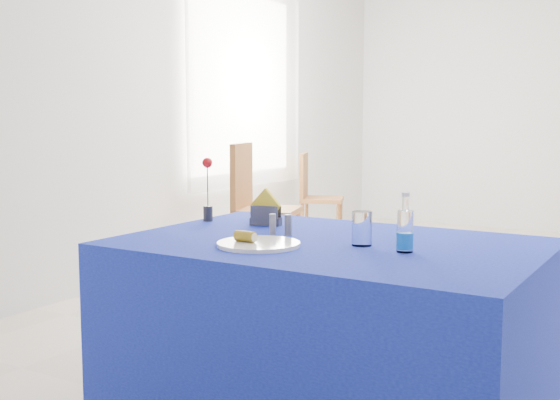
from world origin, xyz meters
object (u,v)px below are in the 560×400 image
object	(u,v)px
water_bottle	(405,232)
chair_win_b	(314,192)
plate	(259,244)
blue_table	(329,335)
chair_win_a	(256,200)

from	to	relation	value
water_bottle	chair_win_b	xyz separation A→B (m)	(-2.37, 3.68, -0.31)
plate	blue_table	bearing A→B (deg)	52.94
chair_win_a	chair_win_b	xyz separation A→B (m)	(-0.27, 1.46, -0.08)
plate	chair_win_a	world-z (taller)	chair_win_a
plate	chair_win_b	world-z (taller)	chair_win_b
chair_win_a	chair_win_b	bearing A→B (deg)	-6.66
plate	blue_table	world-z (taller)	plate
water_bottle	plate	bearing A→B (deg)	-161.07
chair_win_a	chair_win_b	distance (m)	1.48
blue_table	water_bottle	world-z (taller)	water_bottle
water_bottle	blue_table	bearing A→B (deg)	169.57
plate	blue_table	xyz separation A→B (m)	(0.18, 0.24, -0.39)
blue_table	chair_win_a	distance (m)	2.80
chair_win_b	blue_table	bearing A→B (deg)	-172.87
plate	chair_win_a	bearing A→B (deg)	123.48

